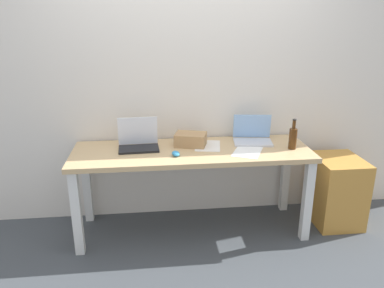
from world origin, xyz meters
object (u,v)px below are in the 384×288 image
Objects in this scene: desk at (192,161)px; computer_mouse at (176,154)px; laptop_left at (138,142)px; filing_cabinet at (336,190)px; laptop_right at (252,136)px; cardboard_box at (190,139)px; beer_bottle at (293,138)px.

desk is 0.22m from computer_mouse.
filing_cabinet is (1.76, -0.09, -0.50)m from laptop_left.
laptop_right is (1.00, 0.06, -0.01)m from laptop_left.
laptop_left is at bearing 135.96° from computer_mouse.
filing_cabinet is at bearing -4.34° from computer_mouse.
computer_mouse is (-0.70, -0.27, -0.03)m from laptop_right.
laptop_right is 1.38× the size of cardboard_box.
beer_bottle is 2.57× the size of computer_mouse.
beer_bottle is at bearing -5.77° from computer_mouse.
laptop_right is 0.92m from filing_cabinet.
laptop_right reaches higher than desk.
laptop_left is 1.33× the size of beer_bottle.
laptop_left is 1.32× the size of cardboard_box.
cardboard_box is 0.42× the size of filing_cabinet.
filing_cabinet is at bearing -5.01° from cardboard_box.
laptop_right is 0.56m from cardboard_box.
filing_cabinet is at bearing -11.23° from laptop_right.
computer_mouse reaches higher than desk.
beer_bottle reaches higher than filing_cabinet.
computer_mouse is (0.30, -0.21, -0.04)m from laptop_left.
laptop_left reaches higher than cardboard_box.
computer_mouse is at bearing -175.37° from filing_cabinet.
cardboard_box reaches higher than desk.
beer_bottle is 0.99m from computer_mouse.
computer_mouse is 1.54m from filing_cabinet.
laptop_right reaches higher than computer_mouse.
computer_mouse is at bearing -35.06° from laptop_left.
desk is 0.86m from beer_bottle.
laptop_right is at bearing 168.77° from filing_cabinet.
beer_bottle reaches higher than laptop_right.
beer_bottle is (0.29, -0.21, 0.05)m from laptop_right.
beer_bottle reaches higher than laptop_left.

